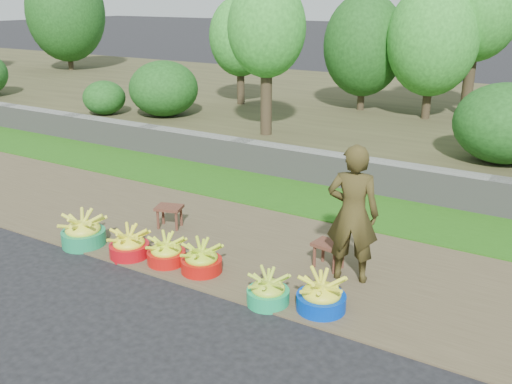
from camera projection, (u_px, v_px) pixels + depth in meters
The scene contains 14 objects.
ground_plane at pixel (211, 295), 6.15m from camera, with size 120.00×120.00×0.00m, color black.
dirt_shoulder at pixel (269, 252), 7.15m from camera, with size 80.00×2.50×0.02m, color brown.
grass_verge at pixel (334, 204), 8.76m from camera, with size 80.00×1.50×0.04m, color #235E12.
retaining_wall at pixel (356, 174), 9.36m from camera, with size 80.00×0.35×0.55m, color slate.
earth_bank at pixel (435, 121), 13.32m from camera, with size 80.00×10.00×0.50m, color #424024.
basin_a at pixel (83, 232), 7.30m from camera, with size 0.56×0.56×0.42m.
basin_b at pixel (129, 245), 6.98m from camera, with size 0.49×0.49×0.36m.
basin_c at pixel (166, 252), 6.80m from camera, with size 0.46×0.46×0.35m.
basin_d at pixel (201, 260), 6.59m from camera, with size 0.48×0.48×0.36m.
basin_e at pixel (268, 291), 5.93m from camera, with size 0.45×0.45×0.33m.
basin_f at pixel (321, 296), 5.78m from camera, with size 0.51×0.51×0.38m.
stool_left at pixel (169, 211), 7.80m from camera, with size 0.41×0.36×0.31m.
stool_right at pixel (329, 248), 6.64m from camera, with size 0.39×0.32×0.31m.
vendor_woman at pixel (353, 214), 6.21m from camera, with size 0.57×0.38×1.57m, color black.
Camera 1 is at (3.25, -4.39, 3.07)m, focal length 40.00 mm.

